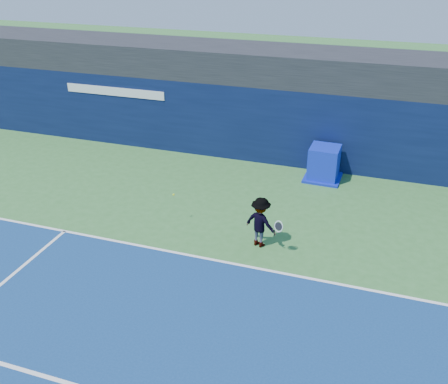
{
  "coord_description": "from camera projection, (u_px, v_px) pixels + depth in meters",
  "views": [
    {
      "loc": [
        3.76,
        -7.81,
        7.91
      ],
      "look_at": [
        -0.61,
        5.2,
        1.0
      ],
      "focal_mm": 40.0,
      "sensor_mm": 36.0,
      "label": 1
    }
  ],
  "objects": [
    {
      "name": "equipment_cart",
      "position": [
        324.0,
        164.0,
        18.33
      ],
      "size": [
        1.35,
        1.35,
        1.26
      ],
      "color": "#0C1EB4",
      "rests_on": "ground"
    },
    {
      "name": "tennis_player",
      "position": [
        261.0,
        222.0,
        14.19
      ],
      "size": [
        1.29,
        0.85,
        1.52
      ],
      "color": "white",
      "rests_on": "ground"
    },
    {
      "name": "stadium_band",
      "position": [
        290.0,
        65.0,
        19.36
      ],
      "size": [
        36.0,
        3.0,
        1.2
      ],
      "primitive_type": "cube",
      "color": "black",
      "rests_on": "back_wall_assembly"
    },
    {
      "name": "tennis_ball",
      "position": [
        174.0,
        195.0,
        15.35
      ],
      "size": [
        0.07,
        0.07,
        0.07
      ],
      "color": "#C4D617",
      "rests_on": "ground"
    },
    {
      "name": "baseline",
      "position": [
        219.0,
        261.0,
        13.78
      ],
      "size": [
        24.0,
        0.1,
        0.01
      ],
      "primitive_type": "cube",
      "color": "white",
      "rests_on": "ground"
    },
    {
      "name": "ground",
      "position": [
        176.0,
        334.0,
        11.24
      ],
      "size": [
        80.0,
        80.0,
        0.0
      ],
      "primitive_type": "plane",
      "color": "#367132",
      "rests_on": "ground"
    },
    {
      "name": "back_wall_assembly",
      "position": [
        282.0,
        125.0,
        19.46
      ],
      "size": [
        36.0,
        1.03,
        3.0
      ],
      "color": "#0A1437",
      "rests_on": "ground"
    }
  ]
}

